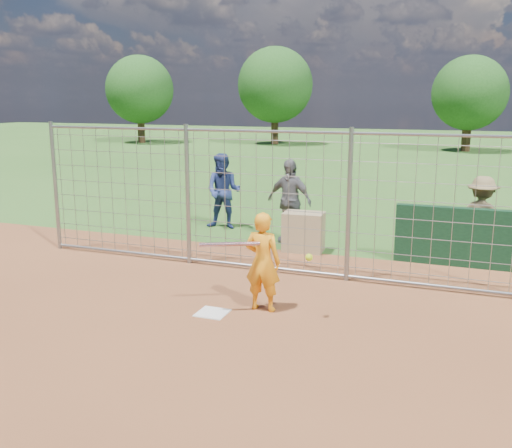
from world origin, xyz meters
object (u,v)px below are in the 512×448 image
at_px(bystander_b, 289,201).
at_px(bystander_c, 481,218).
at_px(equipment_bin, 304,232).
at_px(batter, 263,262).
at_px(bystander_a, 223,191).

xyz_separation_m(bystander_b, bystander_c, (3.85, 0.02, -0.09)).
bearing_deg(bystander_c, equipment_bin, 24.44).
relative_size(batter, bystander_b, 0.82).
relative_size(batter, bystander_c, 0.91).
bearing_deg(bystander_a, bystander_b, -26.07).
xyz_separation_m(bystander_a, bystander_b, (1.84, -0.69, 0.00)).
distance_m(bystander_b, bystander_c, 3.85).
bearing_deg(batter, bystander_b, -77.25).
height_order(batter, bystander_c, bystander_c).
bearing_deg(batter, bystander_a, -59.54).
bearing_deg(equipment_bin, batter, -87.76).
bearing_deg(bystander_b, bystander_a, 173.32).
bearing_deg(batter, bystander_c, -125.64).
bearing_deg(bystander_a, equipment_bin, -35.10).
relative_size(bystander_a, equipment_bin, 2.23).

